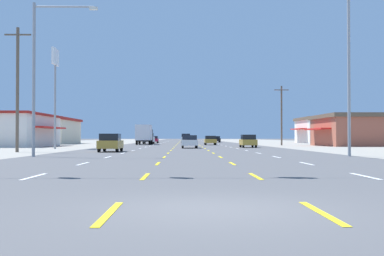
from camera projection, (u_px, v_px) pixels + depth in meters
name	position (u px, v px, depth m)	size (l,w,h in m)	color
ground_plane	(188.00, 145.00, 74.56)	(572.00, 572.00, 0.00)	#4C4C4F
lot_apron_left	(24.00, 145.00, 74.17)	(28.00, 440.00, 0.01)	gray
lot_apron_right	(350.00, 145.00, 74.96)	(28.00, 440.00, 0.01)	gray
lane_markings	(186.00, 142.00, 113.05)	(10.64, 227.60, 0.01)	white
signal_span_wire	(198.00, 20.00, 17.02)	(25.41, 0.53, 8.67)	brown
hatchback_far_left_nearest	(111.00, 143.00, 41.69)	(1.72, 3.90, 1.54)	#B28C33
sedan_center_turn_near	(190.00, 141.00, 55.80)	(1.80, 4.50, 1.46)	white
hatchback_far_right_mid	(248.00, 141.00, 58.71)	(1.72, 3.90, 1.54)	#B28C33
sedan_inner_right_midfar	(210.00, 140.00, 78.07)	(1.80, 4.50, 1.46)	#B28C33
box_truck_far_left_far	(144.00, 134.00, 81.08)	(2.40, 7.20, 3.23)	black
suv_far_left_farther	(149.00, 138.00, 91.04)	(1.98, 4.90, 1.98)	white
sedan_far_left_farthest	(154.00, 139.00, 103.03)	(1.80, 4.50, 1.46)	maroon
suv_center_turn_distant_a	(186.00, 138.00, 107.00)	(1.98, 4.90, 1.98)	silver
sedan_far_right_distant_b	(216.00, 139.00, 113.73)	(1.80, 4.50, 1.46)	black
storefront_left_row_1	(4.00, 130.00, 65.46)	(12.78, 16.43, 4.36)	silver
storefront_left_row_2	(35.00, 131.00, 90.49)	(14.13, 16.04, 4.71)	beige
storefront_right_row_1	(356.00, 130.00, 69.45)	(11.46, 13.43, 4.42)	#A35642
storefront_right_row_2	(322.00, 130.00, 103.20)	(10.49, 13.84, 5.35)	silver
pole_sign_left_row_1	(55.00, 72.00, 52.44)	(0.24, 2.27, 10.71)	gray
streetlight_left_row_0	(40.00, 67.00, 31.50)	(4.15, 0.26, 9.89)	gray
streetlight_right_row_0	(342.00, 59.00, 31.83)	(4.63, 0.26, 10.88)	gray
utility_pole_left_row_0	(17.00, 87.00, 40.78)	(2.20, 0.26, 10.37)	brown
utility_pole_right_row_1	(282.00, 114.00, 74.86)	(2.20, 0.26, 9.04)	brown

